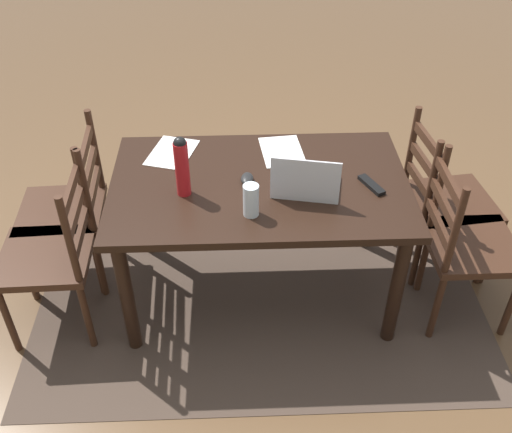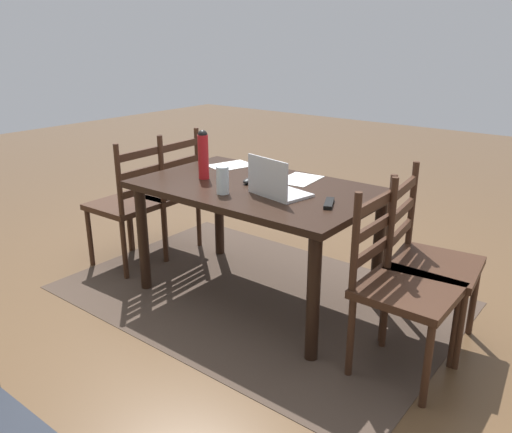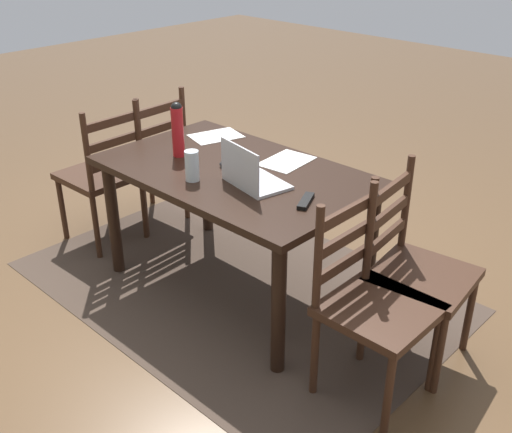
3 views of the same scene
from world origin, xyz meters
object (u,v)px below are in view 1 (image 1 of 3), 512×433
at_px(laptop, 306,183).
at_px(computer_mouse, 247,179).
at_px(dining_table, 260,198).
at_px(drinking_glass, 251,200).
at_px(chair_right_far, 53,255).
at_px(tv_remote, 371,185).
at_px(chair_right_near, 69,209).
at_px(water_bottle, 182,165).
at_px(chair_left_near, 444,201).
at_px(chair_left_far, 465,244).

relative_size(laptop, computer_mouse, 3.57).
bearing_deg(dining_table, drinking_glass, 78.60).
relative_size(chair_right_far, computer_mouse, 9.50).
bearing_deg(chair_right_far, tv_remote, -175.62).
distance_m(chair_right_near, laptop, 1.31).
xyz_separation_m(chair_right_far, computer_mouse, (-0.96, -0.19, 0.30)).
height_order(water_bottle, computer_mouse, water_bottle).
bearing_deg(water_bottle, chair_left_near, -169.65).
bearing_deg(chair_left_far, dining_table, -9.98).
bearing_deg(tv_remote, chair_right_near, -33.90).
distance_m(water_bottle, computer_mouse, 0.34).
xyz_separation_m(water_bottle, tv_remote, (-0.90, -0.02, -0.15)).
bearing_deg(water_bottle, laptop, 177.65).
height_order(chair_left_far, chair_right_near, same).
distance_m(drinking_glass, tv_remote, 0.62).
xyz_separation_m(chair_right_near, laptop, (-1.23, 0.28, 0.34)).
height_order(laptop, computer_mouse, laptop).
distance_m(chair_right_far, chair_left_near, 2.07).
relative_size(chair_left_far, chair_left_near, 1.00).
distance_m(chair_left_far, computer_mouse, 1.14).
height_order(chair_left_far, laptop, laptop).
height_order(chair_right_near, tv_remote, chair_right_near).
distance_m(dining_table, chair_left_near, 1.05).
height_order(dining_table, laptop, laptop).
xyz_separation_m(laptop, computer_mouse, (0.27, -0.11, -0.04)).
distance_m(chair_left_far, drinking_glass, 1.13).
height_order(chair_left_near, computer_mouse, chair_left_near).
height_order(chair_right_far, drinking_glass, chair_right_far).
distance_m(dining_table, drinking_glass, 0.31).
bearing_deg(chair_right_near, tv_remote, 171.23).
distance_m(chair_left_near, laptop, 0.92).
distance_m(chair_left_far, chair_left_near, 0.35).
relative_size(laptop, water_bottle, 1.16).
relative_size(chair_left_near, water_bottle, 3.08).
bearing_deg(chair_left_far, chair_right_near, -10.04).
bearing_deg(computer_mouse, chair_left_near, -166.32).
height_order(chair_right_near, chair_left_near, same).
height_order(computer_mouse, tv_remote, computer_mouse).
height_order(dining_table, tv_remote, tv_remote).
bearing_deg(laptop, dining_table, -25.62).
relative_size(chair_left_near, tv_remote, 5.59).
bearing_deg(chair_left_near, computer_mouse, 8.79).
bearing_deg(chair_right_far, laptop, -176.45).
bearing_deg(laptop, chair_right_far, 3.55).
height_order(dining_table, chair_right_near, chair_right_near).
distance_m(laptop, computer_mouse, 0.30).
xyz_separation_m(chair_right_far, water_bottle, (-0.66, -0.10, 0.44)).
distance_m(chair_right_far, water_bottle, 0.80).
relative_size(drinking_glass, tv_remote, 0.93).
xyz_separation_m(chair_right_near, drinking_glass, (-0.97, 0.43, 0.36)).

